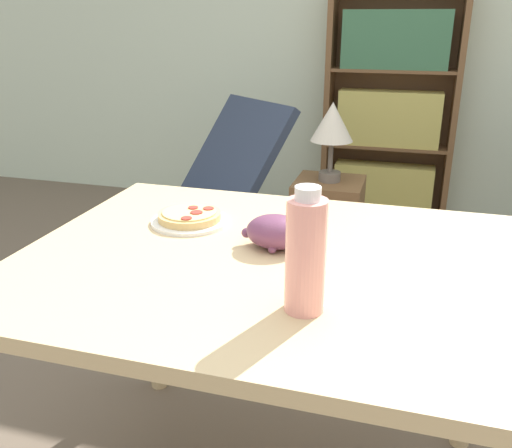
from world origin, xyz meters
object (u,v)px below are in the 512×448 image
Objects in this scene: pizza_on_plate at (190,218)px; side_table at (327,230)px; grape_bunch at (276,232)px; table_lamp at (332,126)px; bookshelf at (389,115)px; lounge_chair_near at (212,213)px; drink_bottle at (306,254)px.

side_table is at bearing 82.16° from pizza_on_plate.
table_lamp is at bearing 93.37° from grape_bunch.
pizza_on_plate is 1.23× the size of grape_bunch.
grape_bunch is 0.11× the size of bookshelf.
pizza_on_plate is 0.22× the size of lounge_chair_near.
grape_bunch is 1.74m from lounge_chair_near.
lounge_chair_near is (-0.86, 1.76, -0.61)m from drink_bottle.
side_table is at bearing 0.00° from table_lamp.
table_lamp is at bearing -102.07° from bookshelf.
pizza_on_plate is at bearing -99.69° from bookshelf.
side_table is at bearing 36.01° from lounge_chair_near.
lounge_chair_near is 0.65× the size of bookshelf.
lounge_chair_near is (-0.74, 1.48, -0.53)m from grape_bunch.
grape_bunch reaches higher than side_table.
bookshelf is at bearing 88.03° from lounge_chair_near.
drink_bottle is 0.46× the size of side_table.
bookshelf is 3.82× the size of table_lamp.
table_lamp reaches higher than lounge_chair_near.
drink_bottle reaches higher than table_lamp.
bookshelf is (0.41, 2.38, -0.08)m from pizza_on_plate.
grape_bunch is 1.44m from table_lamp.
table_lamp is (0.18, 1.34, 0.02)m from pizza_on_plate.
side_table is (-0.08, 1.44, -0.55)m from grape_bunch.
bookshelf is 2.80× the size of side_table.
pizza_on_plate is 0.14× the size of bookshelf.
side_table is at bearing -102.07° from bookshelf.
bookshelf is at bearing 86.85° from grape_bunch.
drink_bottle is 1.73m from table_lamp.
drink_bottle is at bearing -65.51° from grape_bunch.
lounge_chair_near is at bearing 176.78° from side_table.
grape_bunch reaches higher than pizza_on_plate.
drink_bottle reaches higher than grape_bunch.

